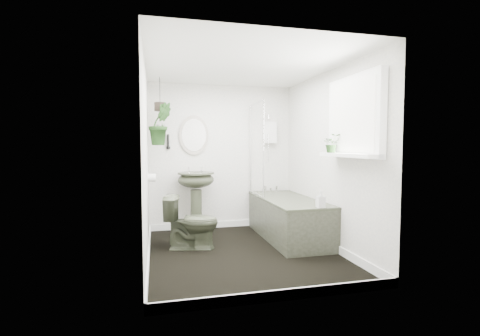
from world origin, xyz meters
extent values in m
cube|color=black|center=(0.00, 0.00, -0.01)|extent=(2.30, 2.80, 0.02)
cube|color=white|center=(0.00, 0.00, 2.31)|extent=(2.30, 2.80, 0.02)
cube|color=white|center=(0.00, 1.41, 1.15)|extent=(2.30, 0.02, 2.30)
cube|color=white|center=(0.00, -1.41, 1.15)|extent=(2.30, 0.02, 2.30)
cube|color=white|center=(-1.16, 0.00, 1.15)|extent=(0.02, 2.80, 2.30)
cube|color=white|center=(1.16, 0.00, 1.15)|extent=(0.02, 2.80, 2.30)
cube|color=white|center=(0.00, 0.00, 0.05)|extent=(2.30, 2.80, 0.10)
cube|color=white|center=(0.80, 1.34, 1.55)|extent=(0.20, 0.10, 0.35)
ellipsoid|color=#ADA295|center=(-0.45, 1.37, 1.50)|extent=(0.46, 0.03, 0.62)
cylinder|color=black|center=(-0.85, 1.36, 1.40)|extent=(0.04, 0.04, 0.22)
cylinder|color=white|center=(-1.10, 0.70, 0.90)|extent=(0.11, 0.11, 0.11)
cube|color=white|center=(1.09, -0.70, 1.65)|extent=(0.08, 1.00, 0.90)
cube|color=white|center=(1.02, -0.70, 1.23)|extent=(0.18, 1.00, 0.04)
cube|color=white|center=(1.04, -0.70, 1.65)|extent=(0.01, 0.86, 0.76)
imported|color=#363C2B|center=(-0.60, 0.34, 0.35)|extent=(0.75, 0.52, 0.69)
imported|color=black|center=(0.98, -0.40, 1.36)|extent=(0.24, 0.23, 0.22)
imported|color=black|center=(-0.97, 0.96, 1.64)|extent=(0.40, 0.36, 0.60)
imported|color=black|center=(0.91, -0.29, 0.68)|extent=(0.09, 0.09, 0.20)
cylinder|color=black|center=(-0.97, 0.96, 1.88)|extent=(0.16, 0.16, 0.12)
camera|label=1|loc=(-1.04, -4.13, 1.34)|focal=26.00mm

